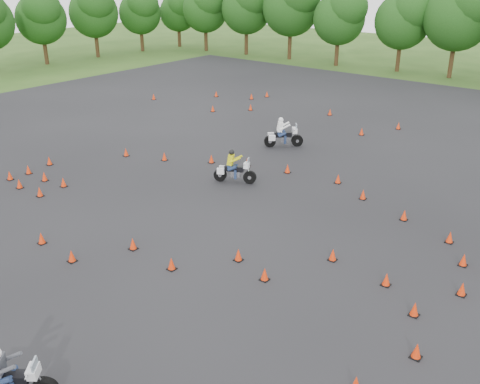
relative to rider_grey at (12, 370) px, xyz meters
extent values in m
plane|color=#2D5119|center=(-2.06, 7.64, -0.84)|extent=(140.00, 140.00, 0.00)
plane|color=black|center=(-2.06, 13.64, -0.84)|extent=(62.00, 62.00, 0.00)
cone|color=red|center=(-10.86, 7.55, -0.61)|extent=(0.26, 0.26, 0.45)
cone|color=red|center=(-14.29, 10.32, -0.61)|extent=(0.26, 0.26, 0.45)
cone|color=red|center=(-12.43, 8.82, -0.61)|extent=(0.26, 0.26, 0.45)
cone|color=red|center=(-7.54, 29.00, -0.61)|extent=(0.26, 0.26, 0.45)
cone|color=red|center=(-14.52, 30.86, -0.61)|extent=(0.26, 0.26, 0.45)
cone|color=red|center=(-2.20, 28.69, -0.61)|extent=(0.26, 0.26, 0.45)
cone|color=red|center=(-5.73, 16.89, -0.61)|extent=(0.26, 0.26, 0.45)
cone|color=red|center=(-0.68, 17.77, -0.61)|extent=(0.26, 0.26, 0.45)
cone|color=red|center=(6.55, 9.53, -0.61)|extent=(0.26, 0.26, 0.45)
cone|color=red|center=(-15.03, 29.44, -0.61)|extent=(0.26, 0.26, 0.45)
cone|color=red|center=(-13.93, 7.80, -0.61)|extent=(0.26, 0.26, 0.45)
cone|color=red|center=(-4.58, 4.88, -0.61)|extent=(0.26, 0.26, 0.45)
cone|color=red|center=(5.14, 10.59, -0.61)|extent=(0.26, 0.26, 0.45)
cone|color=red|center=(6.62, 5.48, -0.61)|extent=(0.26, 0.26, 0.45)
cone|color=red|center=(5.79, 14.99, -0.61)|extent=(0.26, 0.26, 0.45)
cone|color=red|center=(-1.32, 6.77, -0.61)|extent=(0.26, 0.26, 0.45)
cone|color=red|center=(-9.91, 14.74, -0.61)|extent=(0.26, 0.26, 0.45)
cone|color=red|center=(-11.01, 8.96, -0.61)|extent=(0.26, 0.26, 0.45)
cone|color=red|center=(3.58, 15.81, -0.61)|extent=(0.26, 0.26, 0.45)
cone|color=red|center=(0.16, 8.76, -0.61)|extent=(0.26, 0.26, 0.45)
cone|color=red|center=(-17.87, 28.35, -0.61)|extent=(0.26, 0.26, 0.45)
cone|color=red|center=(-13.96, 8.86, -0.61)|extent=(0.26, 0.26, 0.45)
cone|color=red|center=(1.70, 8.28, -0.61)|extent=(0.26, 0.26, 0.45)
cone|color=red|center=(7.34, 11.59, -0.61)|extent=(0.26, 0.26, 0.45)
cone|color=red|center=(-12.54, 7.50, -0.61)|extent=(0.26, 0.26, 0.45)
cone|color=red|center=(6.78, 13.55, -0.61)|extent=(0.26, 0.26, 0.45)
cone|color=red|center=(1.20, 16.74, -0.61)|extent=(0.26, 0.26, 0.45)
cone|color=red|center=(-6.68, 4.97, -0.61)|extent=(0.26, 0.26, 0.45)
cone|color=red|center=(7.34, 7.69, -0.61)|extent=(0.26, 0.26, 0.45)
cone|color=red|center=(-14.88, 24.51, -0.61)|extent=(0.26, 0.26, 0.45)
cone|color=red|center=(-3.46, 17.40, -0.61)|extent=(0.26, 0.26, 0.45)
cone|color=red|center=(-7.59, 16.06, -0.61)|extent=(0.26, 0.26, 0.45)
cone|color=red|center=(-3.53, 6.90, -0.61)|extent=(0.26, 0.26, 0.45)
cone|color=red|center=(-3.50, 25.97, -0.61)|extent=(0.26, 0.26, 0.45)
cone|color=red|center=(2.88, 10.93, -0.61)|extent=(0.26, 0.26, 0.45)
cone|color=red|center=(-12.15, 13.88, -0.61)|extent=(0.26, 0.26, 0.45)
cone|color=red|center=(-21.14, 24.41, -0.61)|extent=(0.26, 0.26, 0.45)
cone|color=red|center=(-12.90, 26.55, -0.61)|extent=(0.26, 0.26, 0.45)
camera|label=1|loc=(10.90, -4.64, 9.25)|focal=40.00mm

